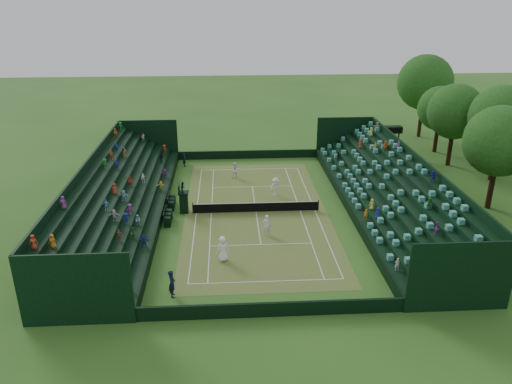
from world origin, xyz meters
TOP-DOWN VIEW (x-y plane):
  - ground at (0.00, 0.00)m, footprint 160.00×160.00m
  - court_surface at (0.00, 0.00)m, footprint 12.97×26.77m
  - perimeter_wall_north at (0.00, 15.88)m, footprint 17.17×0.20m
  - perimeter_wall_south at (0.00, -15.88)m, footprint 17.17×0.20m
  - perimeter_wall_east at (8.48, 0.00)m, footprint 0.20×31.77m
  - perimeter_wall_west at (-8.48, 0.00)m, footprint 0.20×31.77m
  - north_grandstand at (12.66, 0.00)m, footprint 6.60×32.00m
  - south_grandstand at (-12.66, 0.00)m, footprint 6.60×32.00m
  - tennis_net at (0.00, 0.00)m, footprint 11.67×0.10m
  - scoreboard_tower at (17.75, 16.00)m, footprint 2.00×1.00m
  - tree_row at (24.00, 10.68)m, footprint 10.58×36.33m
  - umpire_chair at (-6.61, 0.34)m, footprint 0.95×0.95m
  - courtside_chairs at (-7.86, -0.06)m, footprint 0.58×5.54m
  - player_near_west at (-3.03, -8.75)m, footprint 1.15×0.96m
  - player_near_east at (0.60, -4.64)m, footprint 0.71×0.50m
  - player_far_west at (-1.66, 9.14)m, footprint 0.99×0.84m
  - player_far_east at (2.18, 3.85)m, footprint 1.41×1.22m
  - line_judge_north at (-7.48, 13.38)m, footprint 0.45×0.63m
  - line_judge_south at (-6.40, -13.26)m, footprint 0.53×0.75m

SIDE VIEW (x-z plane):
  - ground at x=0.00m, z-range 0.00..0.00m
  - court_surface at x=0.00m, z-range 0.00..0.01m
  - courtside_chairs at x=-7.86m, z-range -0.15..1.10m
  - perimeter_wall_north at x=0.00m, z-range 0.00..1.00m
  - perimeter_wall_south at x=0.00m, z-range 0.00..1.00m
  - perimeter_wall_east at x=8.48m, z-range 0.00..1.00m
  - perimeter_wall_west at x=-8.48m, z-range 0.00..1.00m
  - tennis_net at x=0.00m, z-range 0.00..1.06m
  - line_judge_north at x=-7.48m, z-range 0.00..1.62m
  - player_far_west at x=-1.66m, z-range 0.00..1.78m
  - player_near_east at x=0.60m, z-range 0.00..1.82m
  - player_far_east at x=2.18m, z-range 0.00..1.90m
  - line_judge_south at x=-6.40m, z-range 0.00..1.95m
  - player_near_west at x=-3.03m, z-range 0.00..2.01m
  - umpire_chair at x=-6.61m, z-range -0.22..2.78m
  - north_grandstand at x=12.66m, z-range -0.90..4.00m
  - south_grandstand at x=-12.66m, z-range -0.90..4.00m
  - scoreboard_tower at x=17.75m, z-range 1.29..4.99m
  - tree_row at x=24.00m, z-range 0.99..12.21m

